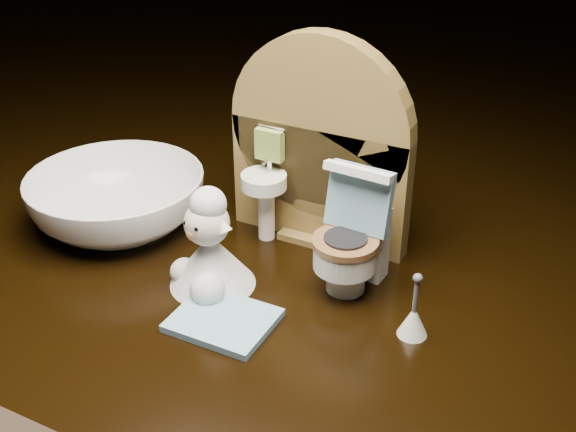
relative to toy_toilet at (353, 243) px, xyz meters
name	(u,v)px	position (x,y,z in m)	size (l,w,h in m)	color
backdrop_panel	(319,154)	(-0.04, 0.04, 0.04)	(0.13, 0.05, 0.15)	brown
toy_toilet	(353,243)	(0.00, 0.00, 0.00)	(0.04, 0.06, 0.08)	white
bath_mat	(223,320)	(-0.05, -0.08, -0.03)	(0.06, 0.05, 0.00)	#75A6BE
toilet_brush	(413,319)	(0.05, -0.03, -0.02)	(0.02, 0.02, 0.04)	white
plush_lamb	(209,253)	(-0.08, -0.04, -0.01)	(0.06, 0.06, 0.07)	silver
ceramic_bowl	(117,201)	(-0.18, -0.01, -0.01)	(0.13, 0.13, 0.04)	white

